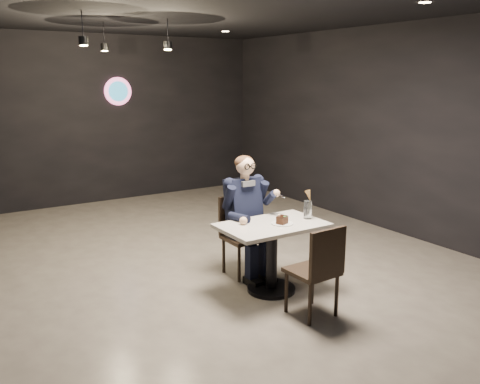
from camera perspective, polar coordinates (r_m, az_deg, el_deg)
floor at (r=5.65m, az=-5.20°, el=-10.79°), size 9.00×9.00×0.00m
wall_sign at (r=9.62m, az=-13.56°, el=10.94°), size 0.50×0.06×0.50m
pendant_lights at (r=7.05m, az=-13.52°, el=17.56°), size 1.40×1.20×0.36m
main_table at (r=5.46m, az=3.58°, el=-7.36°), size 1.10×0.70×0.75m
chair_far at (r=5.86m, az=0.43°, el=-5.02°), size 0.42×0.46×0.92m
chair_near at (r=4.95m, az=8.09°, el=-8.59°), size 0.44×0.48×0.92m
seated_man at (r=5.79m, az=0.43°, el=-2.57°), size 0.60×0.80×1.44m
dessert_plate at (r=5.34m, az=4.75°, el=-3.54°), size 0.23×0.23×0.01m
cake_slice at (r=5.30m, az=4.75°, el=-3.18°), size 0.13×0.12×0.07m
mint_leaf at (r=5.28m, az=5.03°, el=-2.76°), size 0.06×0.04×0.01m
sundae_glass at (r=5.55m, az=7.61°, el=-1.99°), size 0.09×0.09×0.20m
wafer_cone at (r=5.54m, az=7.75°, el=-0.45°), size 0.08×0.08×0.13m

